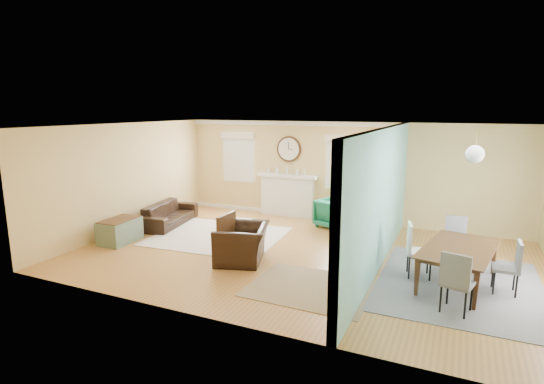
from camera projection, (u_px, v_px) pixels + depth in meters
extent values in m
plane|color=#A26E35|center=(302.00, 256.00, 8.60)|extent=(9.00, 9.00, 0.00)
cube|color=tan|center=(343.00, 172.00, 11.03)|extent=(9.00, 0.02, 2.60)
cube|color=tan|center=(225.00, 233.00, 5.67)|extent=(9.00, 0.02, 2.60)
cube|color=tan|center=(127.00, 178.00, 10.17)|extent=(0.02, 6.00, 2.60)
cube|color=white|center=(304.00, 126.00, 8.10)|extent=(9.00, 6.00, 0.02)
cube|color=tan|center=(392.00, 187.00, 9.00)|extent=(0.12, 3.20, 2.60)
cube|color=tan|center=(344.00, 237.00, 5.51)|extent=(0.12, 1.00, 2.60)
cube|color=tan|center=(370.00, 144.00, 6.55)|extent=(0.12, 1.80, 0.40)
cube|color=white|center=(373.00, 212.00, 7.63)|extent=(0.04, 0.12, 2.20)
cube|color=white|center=(348.00, 240.00, 6.02)|extent=(0.04, 0.12, 2.20)
cube|color=white|center=(365.00, 157.00, 6.61)|extent=(0.04, 1.92, 0.12)
cube|color=#75C8C6|center=(384.00, 200.00, 7.72)|extent=(0.02, 6.00, 2.60)
cube|color=white|center=(287.00, 196.00, 11.68)|extent=(1.50, 0.24, 1.10)
cube|color=white|center=(287.00, 176.00, 11.54)|extent=(1.70, 0.30, 0.08)
cube|color=black|center=(289.00, 197.00, 11.78)|extent=(0.85, 0.02, 0.75)
cube|color=gold|center=(287.00, 201.00, 11.69)|extent=(0.85, 0.02, 0.62)
cylinder|color=#4D2E15|center=(289.00, 149.00, 11.50)|extent=(0.70, 0.06, 0.70)
cylinder|color=silver|center=(289.00, 149.00, 11.47)|extent=(0.60, 0.01, 0.60)
cube|color=black|center=(288.00, 145.00, 11.45)|extent=(0.02, 0.01, 0.20)
cube|color=black|center=(291.00, 149.00, 11.44)|extent=(0.12, 0.01, 0.02)
cube|color=white|center=(239.00, 157.00, 12.20)|extent=(0.90, 0.03, 1.30)
cube|color=white|center=(239.00, 157.00, 12.17)|extent=(1.00, 0.04, 1.40)
cube|color=beige|center=(238.00, 135.00, 12.01)|extent=(1.05, 0.10, 0.18)
cube|color=white|center=(345.00, 163.00, 10.94)|extent=(0.90, 0.03, 1.30)
cube|color=white|center=(344.00, 163.00, 10.92)|extent=(1.00, 0.04, 1.40)
cube|color=beige|center=(345.00, 139.00, 10.76)|extent=(1.05, 0.10, 0.18)
cylinder|color=gold|center=(476.00, 139.00, 6.91)|extent=(0.02, 0.02, 0.30)
sphere|color=white|center=(475.00, 154.00, 6.96)|extent=(0.30, 0.30, 0.30)
cube|color=beige|center=(218.00, 236.00, 9.88)|extent=(3.04, 2.68, 0.02)
cube|color=#967B5E|center=(311.00, 288.00, 7.07)|extent=(2.02, 1.67, 0.01)
cube|color=slate|center=(458.00, 285.00, 7.18)|extent=(2.59, 3.23, 0.01)
imported|color=black|center=(169.00, 214.00, 10.86)|extent=(1.06, 2.01, 0.56)
imported|color=black|center=(242.00, 243.00, 8.25)|extent=(1.25, 1.34, 0.72)
imported|color=#186450|center=(334.00, 213.00, 10.60)|extent=(1.00, 1.01, 0.71)
cube|color=#5E735C|center=(120.00, 231.00, 9.43)|extent=(0.62, 0.95, 0.51)
cube|color=#4D2E15|center=(119.00, 219.00, 9.38)|extent=(0.59, 0.91, 0.02)
cube|color=#996D47|center=(376.00, 226.00, 9.33)|extent=(0.45, 1.35, 0.80)
cube|color=#4D2E15|center=(362.00, 222.00, 9.03)|extent=(0.01, 0.36, 0.22)
cube|color=#4D2E15|center=(361.00, 235.00, 9.09)|extent=(0.01, 0.36, 0.22)
cube|color=#4D2E15|center=(366.00, 218.00, 9.40)|extent=(0.01, 0.36, 0.22)
cube|color=#4D2E15|center=(365.00, 230.00, 9.45)|extent=(0.01, 0.36, 0.22)
cube|color=#4D2E15|center=(370.00, 214.00, 9.76)|extent=(0.01, 0.36, 0.22)
cube|color=#4D2E15|center=(369.00, 225.00, 9.81)|extent=(0.01, 0.36, 0.22)
imported|color=black|center=(377.00, 193.00, 9.20)|extent=(0.29, 1.15, 0.66)
cylinder|color=white|center=(369.00, 247.00, 8.37)|extent=(0.34, 0.34, 0.50)
imported|color=#337F33|center=(370.00, 224.00, 8.27)|extent=(0.41, 0.36, 0.43)
imported|color=#4D2E15|center=(460.00, 267.00, 7.12)|extent=(1.38, 2.04, 0.66)
cube|color=slate|center=(456.00, 241.00, 8.21)|extent=(0.44, 0.44, 0.05)
cube|color=slate|center=(457.00, 229.00, 8.16)|extent=(0.39, 0.10, 0.46)
cylinder|color=black|center=(463.00, 250.00, 8.35)|extent=(0.03, 0.03, 0.39)
cylinder|color=black|center=(465.00, 255.00, 8.06)|extent=(0.03, 0.03, 0.39)
cylinder|color=black|center=(445.00, 249.00, 8.44)|extent=(0.03, 0.03, 0.39)
cylinder|color=black|center=(447.00, 254.00, 8.15)|extent=(0.03, 0.03, 0.39)
cube|color=slate|center=(457.00, 283.00, 6.15)|extent=(0.50, 0.50, 0.05)
cube|color=slate|center=(459.00, 267.00, 6.10)|extent=(0.42, 0.15, 0.50)
cylinder|color=black|center=(441.00, 300.00, 6.17)|extent=(0.03, 0.03, 0.42)
cylinder|color=black|center=(447.00, 292.00, 6.43)|extent=(0.03, 0.03, 0.42)
cylinder|color=black|center=(465.00, 306.00, 5.96)|extent=(0.03, 0.03, 0.42)
cylinder|color=black|center=(471.00, 298.00, 6.22)|extent=(0.03, 0.03, 0.42)
cube|color=white|center=(419.00, 252.00, 7.44)|extent=(0.50, 0.50, 0.05)
cube|color=white|center=(420.00, 238.00, 7.39)|extent=(0.13, 0.43, 0.51)
cylinder|color=black|center=(408.00, 261.00, 7.69)|extent=(0.03, 0.03, 0.43)
cylinder|color=black|center=(428.00, 263.00, 7.62)|extent=(0.03, 0.03, 0.43)
cylinder|color=black|center=(409.00, 268.00, 7.36)|extent=(0.03, 0.03, 0.43)
cylinder|color=black|center=(430.00, 270.00, 7.29)|extent=(0.03, 0.03, 0.43)
cube|color=slate|center=(505.00, 269.00, 6.79)|extent=(0.39, 0.39, 0.05)
cube|color=slate|center=(507.00, 255.00, 6.75)|extent=(0.05, 0.39, 0.47)
cylinder|color=black|center=(516.00, 287.00, 6.63)|extent=(0.03, 0.03, 0.39)
cylinder|color=black|center=(494.00, 284.00, 6.76)|extent=(0.03, 0.03, 0.39)
cylinder|color=black|center=(514.00, 280.00, 6.92)|extent=(0.03, 0.03, 0.39)
cylinder|color=black|center=(492.00, 277.00, 7.04)|extent=(0.03, 0.03, 0.39)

